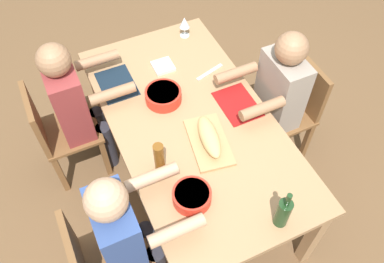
# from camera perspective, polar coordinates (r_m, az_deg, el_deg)

# --- Properties ---
(ground_plane) EXTENTS (8.00, 8.00, 0.00)m
(ground_plane) POSITION_cam_1_polar(r_m,az_deg,el_deg) (3.19, -0.00, -6.84)
(ground_plane) COLOR brown
(dining_table) EXTENTS (1.85, 0.98, 0.74)m
(dining_table) POSITION_cam_1_polar(r_m,az_deg,el_deg) (2.64, -0.00, 0.42)
(dining_table) COLOR #A87F56
(dining_table) RESTS_ON ground_plane
(chair_near_center) EXTENTS (0.40, 0.40, 0.85)m
(chair_near_center) POSITION_cam_1_polar(r_m,az_deg,el_deg) (3.09, 13.83, 3.43)
(chair_near_center) COLOR brown
(chair_near_center) RESTS_ON ground_plane
(diner_near_center) EXTENTS (0.41, 0.53, 1.20)m
(diner_near_center) POSITION_cam_1_polar(r_m,az_deg,el_deg) (2.84, 11.61, 5.10)
(diner_near_center) COLOR #2D2D38
(diner_near_center) RESTS_ON ground_plane
(chair_far_left) EXTENTS (0.40, 0.40, 0.85)m
(chair_far_left) POSITION_cam_1_polar(r_m,az_deg,el_deg) (2.47, -12.78, -17.22)
(chair_far_left) COLOR brown
(chair_far_left) RESTS_ON ground_plane
(diner_far_left) EXTENTS (0.41, 0.53, 1.20)m
(diner_far_left) POSITION_cam_1_polar(r_m,az_deg,el_deg) (2.27, -9.27, -13.74)
(diner_far_left) COLOR #2D2D38
(diner_far_left) RESTS_ON ground_plane
(chair_far_right) EXTENTS (0.40, 0.40, 0.85)m
(chair_far_right) POSITION_cam_1_polar(r_m,az_deg,el_deg) (3.01, -18.43, 0.13)
(chair_far_right) COLOR brown
(chair_far_right) RESTS_ON ground_plane
(diner_far_right) EXTENTS (0.41, 0.53, 1.20)m
(diner_far_right) POSITION_cam_1_polar(r_m,az_deg,el_deg) (2.85, -16.04, 3.99)
(diner_far_right) COLOR #2D2D38
(diner_far_right) RESTS_ON ground_plane
(serving_bowl_pasta) EXTENTS (0.22, 0.22, 0.08)m
(serving_bowl_pasta) POSITION_cam_1_polar(r_m,az_deg,el_deg) (2.24, -0.01, -9.00)
(serving_bowl_pasta) COLOR red
(serving_bowl_pasta) RESTS_ON dining_table
(serving_bowl_fruit) EXTENTS (0.24, 0.24, 0.08)m
(serving_bowl_fruit) POSITION_cam_1_polar(r_m,az_deg,el_deg) (2.67, -4.06, 5.11)
(serving_bowl_fruit) COLOR red
(serving_bowl_fruit) RESTS_ON dining_table
(cutting_board) EXTENTS (0.43, 0.28, 0.02)m
(cutting_board) POSITION_cam_1_polar(r_m,az_deg,el_deg) (2.47, 2.39, -1.47)
(cutting_board) COLOR tan
(cutting_board) RESTS_ON dining_table
(bread_loaf) EXTENTS (0.33, 0.16, 0.09)m
(bread_loaf) POSITION_cam_1_polar(r_m,az_deg,el_deg) (2.43, 2.43, -0.71)
(bread_loaf) COLOR tan
(bread_loaf) RESTS_ON cutting_board
(wine_bottle) EXTENTS (0.08, 0.08, 0.29)m
(wine_bottle) POSITION_cam_1_polar(r_m,az_deg,el_deg) (2.17, 12.70, -11.02)
(wine_bottle) COLOR #193819
(wine_bottle) RESTS_ON dining_table
(beer_bottle) EXTENTS (0.06, 0.06, 0.22)m
(beer_bottle) POSITION_cam_1_polar(r_m,az_deg,el_deg) (2.29, -4.63, -3.68)
(beer_bottle) COLOR brown
(beer_bottle) RESTS_ON dining_table
(wine_glass) EXTENTS (0.08, 0.08, 0.17)m
(wine_glass) POSITION_cam_1_polar(r_m,az_deg,el_deg) (3.10, -1.07, 14.98)
(wine_glass) COLOR silver
(wine_glass) RESTS_ON dining_table
(placemat_near_center) EXTENTS (0.32, 0.23, 0.01)m
(placemat_near_center) POSITION_cam_1_polar(r_m,az_deg,el_deg) (2.68, 6.42, 3.85)
(placemat_near_center) COLOR maroon
(placemat_near_center) RESTS_ON dining_table
(placemat_far_right) EXTENTS (0.32, 0.23, 0.01)m
(placemat_far_right) POSITION_cam_1_polar(r_m,az_deg,el_deg) (2.84, -10.53, 6.60)
(placemat_far_right) COLOR #142333
(placemat_far_right) RESTS_ON dining_table
(carving_knife) EXTENTS (0.09, 0.23, 0.01)m
(carving_knife) POSITION_cam_1_polar(r_m,az_deg,el_deg) (2.87, 2.49, 8.35)
(carving_knife) COLOR silver
(carving_knife) RESTS_ON dining_table
(napkin_stack) EXTENTS (0.14, 0.14, 0.02)m
(napkin_stack) POSITION_cam_1_polar(r_m,az_deg,el_deg) (2.91, -4.09, 9.14)
(napkin_stack) COLOR white
(napkin_stack) RESTS_ON dining_table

